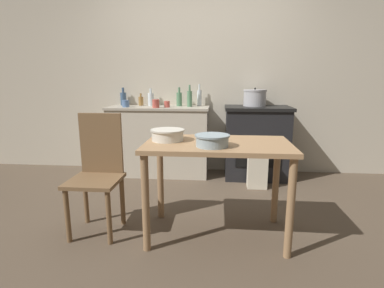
{
  "coord_description": "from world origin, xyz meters",
  "views": [
    {
      "loc": [
        0.28,
        -2.53,
        1.25
      ],
      "look_at": [
        0.0,
        0.52,
        0.59
      ],
      "focal_mm": 28.0,
      "sensor_mm": 36.0,
      "label": 1
    }
  ],
  "objects_px": {
    "stove": "(256,142)",
    "chair": "(98,170)",
    "flour_sack": "(257,171)",
    "bottle_center": "(199,98)",
    "work_table": "(217,158)",
    "cup_mid_right": "(167,104)",
    "mixing_bowl_small": "(168,134)",
    "cup_far_right": "(156,104)",
    "bottle_mid_left": "(123,98)",
    "bottle_left": "(190,98)",
    "bottle_center_left": "(141,101)",
    "mixing_bowl_large": "(212,140)",
    "bottle_far_left": "(179,99)",
    "stock_pot": "(255,98)",
    "cup_right": "(126,104)",
    "bottle_center_right": "(151,99)"
  },
  "relations": [
    {
      "from": "stove",
      "to": "chair",
      "type": "height_order",
      "value": "chair"
    },
    {
      "from": "flour_sack",
      "to": "bottle_center",
      "type": "height_order",
      "value": "bottle_center"
    },
    {
      "from": "work_table",
      "to": "cup_mid_right",
      "type": "xyz_separation_m",
      "value": [
        -0.65,
        1.49,
        0.29
      ]
    },
    {
      "from": "mixing_bowl_small",
      "to": "cup_far_right",
      "type": "height_order",
      "value": "cup_far_right"
    },
    {
      "from": "bottle_mid_left",
      "to": "stove",
      "type": "bearing_deg",
      "value": -6.04
    },
    {
      "from": "work_table",
      "to": "flour_sack",
      "type": "height_order",
      "value": "work_table"
    },
    {
      "from": "stove",
      "to": "bottle_mid_left",
      "type": "height_order",
      "value": "bottle_mid_left"
    },
    {
      "from": "bottle_left",
      "to": "bottle_center_left",
      "type": "bearing_deg",
      "value": 171.12
    },
    {
      "from": "bottle_mid_left",
      "to": "flour_sack",
      "type": "bearing_deg",
      "value": -18.75
    },
    {
      "from": "work_table",
      "to": "mixing_bowl_large",
      "type": "distance_m",
      "value": 0.22
    },
    {
      "from": "chair",
      "to": "cup_far_right",
      "type": "relative_size",
      "value": 9.46
    },
    {
      "from": "bottle_far_left",
      "to": "bottle_center",
      "type": "relative_size",
      "value": 0.86
    },
    {
      "from": "cup_mid_right",
      "to": "bottle_far_left",
      "type": "bearing_deg",
      "value": 56.9
    },
    {
      "from": "bottle_center_left",
      "to": "mixing_bowl_small",
      "type": "bearing_deg",
      "value": -68.87
    },
    {
      "from": "work_table",
      "to": "stock_pot",
      "type": "relative_size",
      "value": 3.82
    },
    {
      "from": "mixing_bowl_large",
      "to": "bottle_center_left",
      "type": "height_order",
      "value": "bottle_center_left"
    },
    {
      "from": "mixing_bowl_small",
      "to": "cup_far_right",
      "type": "bearing_deg",
      "value": 105.5
    },
    {
      "from": "chair",
      "to": "stove",
      "type": "bearing_deg",
      "value": 45.9
    },
    {
      "from": "cup_far_right",
      "to": "work_table",
      "type": "bearing_deg",
      "value": -61.19
    },
    {
      "from": "work_table",
      "to": "bottle_left",
      "type": "height_order",
      "value": "bottle_left"
    },
    {
      "from": "stove",
      "to": "cup_right",
      "type": "bearing_deg",
      "value": -177.08
    },
    {
      "from": "mixing_bowl_large",
      "to": "bottle_center",
      "type": "bearing_deg",
      "value": 96.65
    },
    {
      "from": "work_table",
      "to": "flour_sack",
      "type": "bearing_deg",
      "value": 67.92
    },
    {
      "from": "cup_far_right",
      "to": "bottle_center_right",
      "type": "bearing_deg",
      "value": 112.99
    },
    {
      "from": "stock_pot",
      "to": "bottle_center",
      "type": "distance_m",
      "value": 0.72
    },
    {
      "from": "mixing_bowl_small",
      "to": "bottle_left",
      "type": "bearing_deg",
      "value": 89.25
    },
    {
      "from": "stove",
      "to": "bottle_left",
      "type": "relative_size",
      "value": 3.31
    },
    {
      "from": "stove",
      "to": "chair",
      "type": "distance_m",
      "value": 2.12
    },
    {
      "from": "flour_sack",
      "to": "bottle_left",
      "type": "relative_size",
      "value": 1.47
    },
    {
      "from": "bottle_center_right",
      "to": "cup_mid_right",
      "type": "relative_size",
      "value": 2.87
    },
    {
      "from": "chair",
      "to": "cup_mid_right",
      "type": "height_order",
      "value": "cup_mid_right"
    },
    {
      "from": "cup_mid_right",
      "to": "cup_right",
      "type": "xyz_separation_m",
      "value": [
        -0.53,
        -0.02,
        0.0
      ]
    },
    {
      "from": "mixing_bowl_large",
      "to": "cup_far_right",
      "type": "relative_size",
      "value": 2.47
    },
    {
      "from": "bottle_left",
      "to": "cup_right",
      "type": "distance_m",
      "value": 0.82
    },
    {
      "from": "bottle_center",
      "to": "cup_far_right",
      "type": "height_order",
      "value": "bottle_center"
    },
    {
      "from": "stock_pot",
      "to": "bottle_mid_left",
      "type": "relative_size",
      "value": 1.23
    },
    {
      "from": "bottle_center_left",
      "to": "stove",
      "type": "bearing_deg",
      "value": -6.37
    },
    {
      "from": "stock_pot",
      "to": "mixing_bowl_small",
      "type": "xyz_separation_m",
      "value": [
        -0.85,
        -1.56,
        -0.2
      ]
    },
    {
      "from": "stock_pot",
      "to": "bottle_center",
      "type": "xyz_separation_m",
      "value": [
        -0.71,
        0.13,
        -0.01
      ]
    },
    {
      "from": "work_table",
      "to": "stock_pot",
      "type": "xyz_separation_m",
      "value": [
        0.45,
        1.6,
        0.37
      ]
    },
    {
      "from": "bottle_center_right",
      "to": "bottle_center",
      "type": "bearing_deg",
      "value": 0.07
    },
    {
      "from": "flour_sack",
      "to": "cup_far_right",
      "type": "bearing_deg",
      "value": 167.54
    },
    {
      "from": "mixing_bowl_small",
      "to": "bottle_center_right",
      "type": "relative_size",
      "value": 1.18
    },
    {
      "from": "work_table",
      "to": "bottle_center_left",
      "type": "distance_m",
      "value": 2.04
    },
    {
      "from": "stove",
      "to": "bottle_mid_left",
      "type": "distance_m",
      "value": 1.87
    },
    {
      "from": "mixing_bowl_large",
      "to": "cup_mid_right",
      "type": "xyz_separation_m",
      "value": [
        -0.61,
        1.63,
        0.12
      ]
    },
    {
      "from": "work_table",
      "to": "cup_far_right",
      "type": "relative_size",
      "value": 10.86
    },
    {
      "from": "stove",
      "to": "cup_right",
      "type": "relative_size",
      "value": 10.31
    },
    {
      "from": "flour_sack",
      "to": "cup_far_right",
      "type": "distance_m",
      "value": 1.48
    },
    {
      "from": "bottle_left",
      "to": "mixing_bowl_small",
      "type": "bearing_deg",
      "value": -90.75
    }
  ]
}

